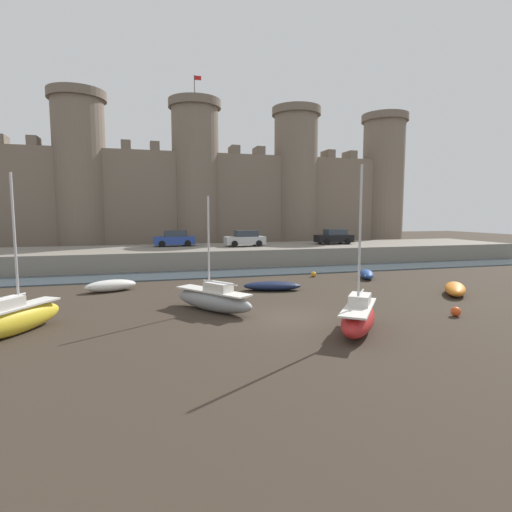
% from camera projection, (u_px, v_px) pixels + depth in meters
% --- Properties ---
extents(ground_plane, '(160.00, 160.00, 0.00)m').
position_uv_depth(ground_plane, '(288.00, 318.00, 19.16)').
color(ground_plane, '#382D23').
extents(water_channel, '(80.00, 4.50, 0.10)m').
position_uv_depth(water_channel, '(226.00, 273.00, 33.42)').
color(water_channel, '#3D4C56').
rests_on(water_channel, ground).
extents(quay_road, '(66.10, 10.00, 1.68)m').
position_uv_depth(quay_road, '(212.00, 255.00, 40.28)').
color(quay_road, gray).
rests_on(quay_road, ground).
extents(castle, '(60.61, 6.52, 22.03)m').
position_uv_depth(castle, '(196.00, 187.00, 50.61)').
color(castle, '#7A6B5B').
rests_on(castle, ground).
extents(sailboat_near_channel_left, '(3.96, 4.92, 5.90)m').
position_uv_depth(sailboat_near_channel_left, '(213.00, 299.00, 20.55)').
color(sailboat_near_channel_left, gray).
rests_on(sailboat_near_channel_left, ground).
extents(rowboat_midflat_left, '(3.19, 3.52, 0.73)m').
position_uv_depth(rowboat_midflat_left, '(455.00, 289.00, 24.73)').
color(rowboat_midflat_left, orange).
rests_on(rowboat_midflat_left, ground).
extents(sailboat_midflat_centre, '(3.41, 4.55, 6.68)m').
position_uv_depth(sailboat_midflat_centre, '(14.00, 318.00, 16.54)').
color(sailboat_midflat_centre, yellow).
rests_on(sailboat_midflat_centre, ground).
extents(rowboat_foreground_right, '(3.97, 2.18, 0.59)m').
position_uv_depth(rowboat_foreground_right, '(272.00, 286.00, 26.10)').
color(rowboat_foreground_right, '#141E3D').
rests_on(rowboat_foreground_right, ground).
extents(rowboat_foreground_centre, '(3.41, 2.08, 0.75)m').
position_uv_depth(rowboat_foreground_centre, '(111.00, 285.00, 25.78)').
color(rowboat_foreground_centre, silver).
rests_on(rowboat_foreground_centre, ground).
extents(sailboat_midflat_right, '(3.70, 4.28, 6.97)m').
position_uv_depth(sailboat_midflat_right, '(358.00, 317.00, 16.84)').
color(sailboat_midflat_right, red).
rests_on(sailboat_midflat_right, ground).
extents(rowboat_near_channel_right, '(2.10, 2.98, 0.67)m').
position_uv_depth(rowboat_near_channel_right, '(367.00, 274.00, 30.88)').
color(rowboat_near_channel_right, '#234793').
rests_on(rowboat_near_channel_right, ground).
extents(mooring_buoy_off_centre, '(0.47, 0.47, 0.47)m').
position_uv_depth(mooring_buoy_off_centre, '(456.00, 312.00, 19.48)').
color(mooring_buoy_off_centre, '#E04C1E').
rests_on(mooring_buoy_off_centre, ground).
extents(mooring_buoy_mid_mud, '(0.41, 0.41, 0.41)m').
position_uv_depth(mooring_buoy_mid_mud, '(314.00, 274.00, 31.75)').
color(mooring_buoy_mid_mud, orange).
rests_on(mooring_buoy_mid_mud, ground).
extents(car_quay_centre_east, '(4.12, 1.92, 1.62)m').
position_uv_depth(car_quay_centre_east, '(245.00, 239.00, 40.91)').
color(car_quay_centre_east, '#B2B5B7').
rests_on(car_quay_centre_east, quay_road).
extents(car_quay_centre_west, '(4.12, 1.92, 1.62)m').
position_uv_depth(car_quay_centre_west, '(334.00, 237.00, 43.92)').
color(car_quay_centre_west, black).
rests_on(car_quay_centre_west, quay_road).
extents(car_quay_west, '(4.12, 1.92, 1.62)m').
position_uv_depth(car_quay_west, '(175.00, 239.00, 40.91)').
color(car_quay_west, '#263F99').
rests_on(car_quay_west, quay_road).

